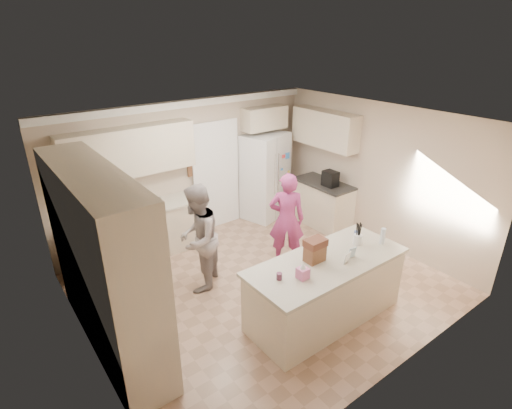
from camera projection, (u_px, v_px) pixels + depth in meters
floor at (264, 285)px, 6.36m from camera, size 5.20×4.60×0.02m
ceiling at (266, 121)px, 5.31m from camera, size 5.20×4.60×0.02m
wall_back at (189, 170)px, 7.52m from camera, size 5.20×0.02×2.60m
wall_front at (402, 285)px, 4.15m from camera, size 5.20×0.02×2.60m
wall_left at (79, 270)px, 4.40m from camera, size 0.02×4.60×2.60m
wall_right at (377, 175)px, 7.27m from camera, size 0.02×4.60×2.60m
crown_back at (186, 104)px, 6.99m from camera, size 5.20×0.08×0.12m
pantry_bank at (103, 263)px, 4.77m from camera, size 0.60×2.60×2.35m
back_base_cab at (143, 234)px, 7.01m from camera, size 2.20×0.60×0.88m
back_countertop at (140, 210)px, 6.82m from camera, size 2.24×0.63×0.04m
back_upper_cab at (130, 152)px, 6.51m from camera, size 2.20×0.35×0.80m
doorway_opening at (216, 177)px, 7.90m from camera, size 0.90×0.06×2.10m
doorway_casing at (217, 177)px, 7.88m from camera, size 1.02×0.03×2.22m
wall_frame_upper at (190, 157)px, 7.40m from camera, size 0.15×0.02×0.20m
wall_frame_lower at (191, 171)px, 7.51m from camera, size 0.15×0.02×0.20m
refrigerator at (265, 176)px, 8.38m from camera, size 1.06×0.92×1.80m
fridge_seam at (276, 181)px, 8.12m from camera, size 0.02×0.02×1.78m
fridge_dispenser at (268, 172)px, 7.89m from camera, size 0.22×0.03×0.35m
fridge_handle_l at (274, 175)px, 8.02m from camera, size 0.02×0.02×0.85m
fridge_handle_r at (278, 174)px, 8.07m from camera, size 0.02×0.02×0.85m
over_fridge_cab at (264, 118)px, 7.97m from camera, size 0.95×0.35×0.45m
right_base_cab at (322, 204)px, 8.18m from camera, size 0.60×1.20×0.88m
right_countertop at (324, 183)px, 7.99m from camera, size 0.63×1.24×0.04m
right_upper_cab at (325, 129)px, 7.78m from camera, size 0.35×1.50×0.70m
coffee_maker at (330, 179)px, 7.75m from camera, size 0.22×0.28×0.30m
island_base at (325, 290)px, 5.49m from camera, size 2.20×0.90×0.88m
island_top at (328, 262)px, 5.30m from camera, size 2.28×0.96×0.05m
utensil_crock at (357, 240)px, 5.66m from camera, size 0.13×0.13×0.15m
tissue_box at (303, 273)px, 4.89m from camera, size 0.13×0.13×0.14m
tissue_plume at (303, 266)px, 4.85m from camera, size 0.08×0.08×0.08m
dollhouse_body at (315, 253)px, 5.24m from camera, size 0.26×0.18×0.22m
dollhouse_roof at (315, 243)px, 5.18m from camera, size 0.28×0.20×0.10m
jam_jar at (279, 276)px, 4.87m from camera, size 0.07×0.07×0.09m
greeting_card_a at (347, 258)px, 5.20m from camera, size 0.12×0.06×0.16m
greeting_card_b at (352, 253)px, 5.32m from camera, size 0.12×0.05×0.16m
water_bottle at (383, 236)px, 5.66m from camera, size 0.07×0.07×0.24m
shaker_salt at (356, 234)px, 5.89m from camera, size 0.05×0.05×0.09m
shaker_pepper at (359, 232)px, 5.93m from camera, size 0.05×0.05×0.09m
teen_boy at (198, 239)px, 6.00m from camera, size 1.04×1.04×1.70m
teen_girl at (287, 219)px, 6.66m from camera, size 0.71×0.68×1.64m
fridge_magnets at (276, 181)px, 8.11m from camera, size 0.76×0.02×1.44m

